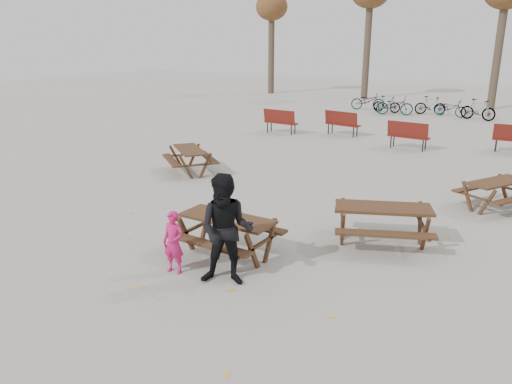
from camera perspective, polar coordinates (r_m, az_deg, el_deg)
The scene contains 13 objects.
ground at distance 9.55m, azimuth -3.25°, elevation -7.25°, with size 80.00×80.00×0.00m, color gray.
main_picnic_table at distance 9.32m, azimuth -3.32°, elevation -3.97°, with size 1.80×1.45×0.78m.
food_tray at distance 8.99m, azimuth -1.73°, elevation -3.37°, with size 0.18×0.11×0.04m, color silver.
bread_roll at distance 8.97m, azimuth -1.74°, elevation -3.12°, with size 0.14×0.06×0.05m, color tan.
soda_bottle at distance 9.31m, azimuth -5.17°, elevation -2.33°, with size 0.07×0.07×0.17m.
child at distance 8.79m, azimuth -9.40°, elevation -5.71°, with size 0.41×0.27×1.12m, color #C81960.
adult at distance 8.17m, azimuth -3.40°, elevation -4.40°, with size 0.92×0.72×1.90m, color black.
picnic_table_east at distance 10.19m, azimuth 14.21°, elevation -3.73°, with size 1.86×1.49×0.80m, color #361E13, non-canonical shape.
picnic_table_north at distance 15.30m, azimuth -7.54°, elevation 3.57°, with size 1.72×1.38×0.74m, color #361E13, non-canonical shape.
picnic_table_far at distance 13.27m, azimuth 25.71°, elevation -0.28°, with size 1.60×1.29×0.69m, color #361E13, non-canonical shape.
park_bench_row at distance 20.31m, azimuth 14.05°, elevation 7.01°, with size 10.50×2.00×1.03m.
bicycle_row at distance 28.25m, azimuth 17.57°, elevation 9.43°, with size 7.83×2.38×1.03m.
fallen_leaves at distance 11.30m, azimuth 6.25°, elevation -3.33°, with size 11.00×11.00×0.01m, color gold, non-canonical shape.
Camera 1 is at (5.12, -7.02, 3.96)m, focal length 35.00 mm.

